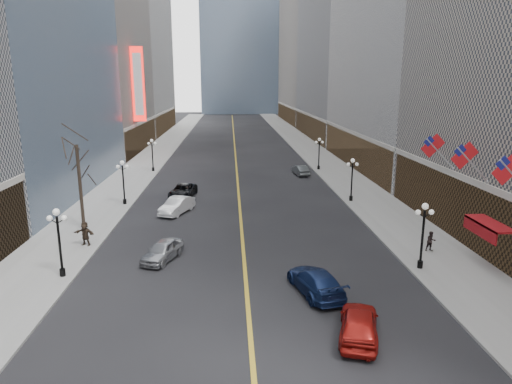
{
  "coord_description": "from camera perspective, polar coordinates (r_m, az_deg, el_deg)",
  "views": [
    {
      "loc": [
        -0.88,
        1.96,
        12.33
      ],
      "look_at": [
        0.24,
        21.59,
        7.59
      ],
      "focal_mm": 32.0,
      "sensor_mm": 36.0,
      "label": 1
    }
  ],
  "objects": [
    {
      "name": "bldg_east_c",
      "position": [
        109.13,
        13.94,
        19.4
      ],
      "size": [
        26.6,
        40.6,
        48.8
      ],
      "color": "gray",
      "rests_on": "ground"
    },
    {
      "name": "streetlamp_west_3",
      "position": [
        65.64,
        -12.84,
        4.95
      ],
      "size": [
        1.26,
        0.44,
        4.52
      ],
      "color": "black",
      "rests_on": "sidewalk_west"
    },
    {
      "name": "sidewalk_west",
      "position": [
        70.37,
        -13.97,
        3.11
      ],
      "size": [
        6.0,
        230.0,
        0.15
      ],
      "primitive_type": "cube",
      "color": "gray",
      "rests_on": "ground"
    },
    {
      "name": "car_nb_near",
      "position": [
        33.26,
        -11.59,
        -7.2
      ],
      "size": [
        3.07,
        4.49,
        1.42
      ],
      "primitive_type": "imported",
      "rotation": [
        0.0,
        0.0,
        -0.37
      ],
      "color": "#9EA1A6",
      "rests_on": "ground"
    },
    {
      "name": "streetlamp_east_3",
      "position": [
        65.96,
        7.9,
        5.2
      ],
      "size": [
        1.26,
        0.44,
        4.52
      ],
      "color": "black",
      "rests_on": "sidewalk_east"
    },
    {
      "name": "lane_line",
      "position": [
        79.01,
        -2.58,
        4.56
      ],
      "size": [
        0.25,
        200.0,
        0.02
      ],
      "primitive_type": "cube",
      "color": "gold",
      "rests_on": "ground"
    },
    {
      "name": "sidewalk_east",
      "position": [
        70.72,
        8.96,
        3.4
      ],
      "size": [
        6.0,
        230.0,
        0.15
      ],
      "primitive_type": "cube",
      "color": "gray",
      "rests_on": "ground"
    },
    {
      "name": "flag_4",
      "position": [
        34.49,
        24.85,
        3.88
      ],
      "size": [
        2.87,
        0.12,
        2.87
      ],
      "color": "#B2B2B7",
      "rests_on": "ground"
    },
    {
      "name": "bldg_east_d",
      "position": [
        151.4,
        9.09,
        20.54
      ],
      "size": [
        26.6,
        46.6,
        62.8
      ],
      "color": "gray",
      "rests_on": "ground"
    },
    {
      "name": "streetlamp_west_1",
      "position": [
        31.53,
        -23.44,
        -5.01
      ],
      "size": [
        1.26,
        0.44,
        4.52
      ],
      "color": "black",
      "rests_on": "sidewalk_west"
    },
    {
      "name": "car_nb_mid",
      "position": [
        44.57,
        -9.85,
        -1.69
      ],
      "size": [
        3.3,
        4.98,
        1.55
      ],
      "primitive_type": "imported",
      "rotation": [
        0.0,
        0.0,
        -0.39
      ],
      "color": "silver",
      "rests_on": "ground"
    },
    {
      "name": "flag_5",
      "position": [
        38.93,
        21.45,
        5.17
      ],
      "size": [
        2.87,
        0.12,
        2.87
      ],
      "color": "#B2B2B7",
      "rests_on": "ground"
    },
    {
      "name": "car_sb_mid",
      "position": [
        23.88,
        12.75,
        -15.74
      ],
      "size": [
        3.04,
        4.92,
        1.56
      ],
      "primitive_type": "imported",
      "rotation": [
        0.0,
        0.0,
        2.86
      ],
      "color": "maroon",
      "rests_on": "ground"
    },
    {
      "name": "streetlamp_east_2",
      "position": [
        48.67,
        11.92,
        2.08
      ],
      "size": [
        1.26,
        0.44,
        4.52
      ],
      "color": "black",
      "rests_on": "sidewalk_east"
    },
    {
      "name": "car_sb_far",
      "position": [
        62.46,
        5.57,
        2.72
      ],
      "size": [
        2.07,
        4.25,
        1.34
      ],
      "primitive_type": "imported",
      "rotation": [
        0.0,
        0.0,
        3.31
      ],
      "color": "#505658",
      "rests_on": "ground"
    },
    {
      "name": "streetlamp_east_1",
      "position": [
        32.18,
        20.17,
        -4.35
      ],
      "size": [
        1.26,
        0.44,
        4.52
      ],
      "color": "black",
      "rests_on": "sidewalk_east"
    },
    {
      "name": "awning_c",
      "position": [
        34.06,
        26.88,
        -3.72
      ],
      "size": [
        1.4,
        4.0,
        0.93
      ],
      "color": "maroon",
      "rests_on": "ground"
    },
    {
      "name": "ped_east_walk",
      "position": [
        36.22,
        21.03,
        -5.78
      ],
      "size": [
        0.78,
        0.48,
        1.52
      ],
      "primitive_type": "imported",
      "rotation": [
        0.0,
        0.0,
        0.1
      ],
      "color": "black",
      "rests_on": "sidewalk_east"
    },
    {
      "name": "theatre_marquee",
      "position": [
        79.47,
        -14.51,
        12.89
      ],
      "size": [
        2.0,
        0.55,
        12.0
      ],
      "color": "red",
      "rests_on": "ground"
    },
    {
      "name": "car_nb_far",
      "position": [
        50.69,
        -9.13,
        0.13
      ],
      "size": [
        3.06,
        5.47,
        1.44
      ],
      "primitive_type": "imported",
      "rotation": [
        0.0,
        0.0,
        -0.13
      ],
      "color": "black",
      "rests_on": "ground"
    },
    {
      "name": "tree_west_far",
      "position": [
        40.54,
        -21.41,
        3.97
      ],
      "size": [
        3.6,
        3.6,
        7.92
      ],
      "color": "#2D231C",
      "rests_on": "sidewalk_west"
    },
    {
      "name": "streetlamp_west_2",
      "position": [
        48.25,
        -16.28,
        1.73
      ],
      "size": [
        1.26,
        0.44,
        4.52
      ],
      "color": "black",
      "rests_on": "sidewalk_west"
    },
    {
      "name": "ped_west_far",
      "position": [
        37.33,
        -20.58,
        -4.88
      ],
      "size": [
        1.81,
        1.05,
        1.88
      ],
      "primitive_type": "imported",
      "rotation": [
        0.0,
        0.0,
        -0.34
      ],
      "color": "#30241A",
      "rests_on": "sidewalk_west"
    },
    {
      "name": "car_sb_near",
      "position": [
        28.0,
        7.46,
        -10.99
      ],
      "size": [
        3.28,
        5.55,
        1.51
      ],
      "primitive_type": "imported",
      "rotation": [
        0.0,
        0.0,
        3.38
      ],
      "color": "#15244F",
      "rests_on": "ground"
    },
    {
      "name": "flag_3",
      "position": [
        30.24,
        29.2,
        2.21
      ],
      "size": [
        2.87,
        0.12,
        2.87
      ],
      "color": "#B2B2B7",
      "rests_on": "ground"
    },
    {
      "name": "bldg_west_c",
      "position": [
        90.76,
        -23.44,
        20.64
      ],
      "size": [
        26.6,
        30.6,
        50.8
      ],
      "color": "gray",
      "rests_on": "ground"
    }
  ]
}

